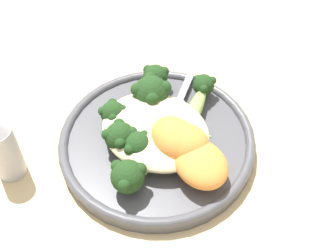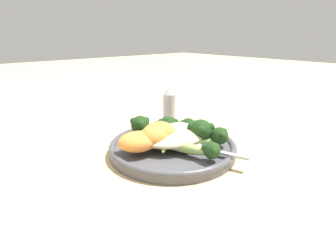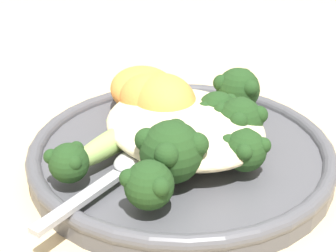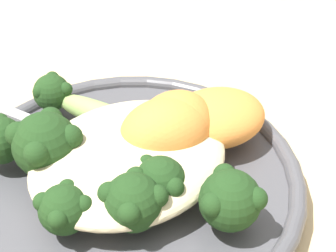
# 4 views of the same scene
# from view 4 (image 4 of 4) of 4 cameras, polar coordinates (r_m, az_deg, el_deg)

# --- Properties ---
(ground_plane) EXTENTS (4.00, 4.00, 0.00)m
(ground_plane) POSITION_cam_4_polar(r_m,az_deg,el_deg) (0.39, -4.60, -6.49)
(ground_plane) COLOR #D6B784
(plate) EXTENTS (0.24, 0.24, 0.02)m
(plate) POSITION_cam_4_polar(r_m,az_deg,el_deg) (0.38, -3.68, -5.64)
(plate) COLOR #4C4C51
(plate) RESTS_ON ground_plane
(quinoa_mound) EXTENTS (0.13, 0.11, 0.03)m
(quinoa_mound) POSITION_cam_4_polar(r_m,az_deg,el_deg) (0.36, -4.48, -3.60)
(quinoa_mound) COLOR beige
(quinoa_mound) RESTS_ON plate
(broccoli_stalk_0) EXTENTS (0.06, 0.11, 0.03)m
(broccoli_stalk_0) POSITION_cam_4_polar(r_m,az_deg,el_deg) (0.41, -8.40, 1.98)
(broccoli_stalk_0) COLOR #8EB25B
(broccoli_stalk_0) RESTS_ON plate
(broccoli_stalk_1) EXTENTS (0.11, 0.08, 0.03)m
(broccoli_stalk_1) POSITION_cam_4_polar(r_m,az_deg,el_deg) (0.39, -13.88, -1.45)
(broccoli_stalk_1) COLOR #8EB25B
(broccoli_stalk_1) RESTS_ON plate
(broccoli_stalk_2) EXTENTS (0.12, 0.06, 0.04)m
(broccoli_stalk_2) POSITION_cam_4_polar(r_m,az_deg,el_deg) (0.37, -10.39, -1.68)
(broccoli_stalk_2) COLOR #8EB25B
(broccoli_stalk_2) RESTS_ON plate
(broccoli_stalk_3) EXTENTS (0.11, 0.05, 0.03)m
(broccoli_stalk_3) POSITION_cam_4_polar(r_m,az_deg,el_deg) (0.34, -8.87, -7.10)
(broccoli_stalk_3) COLOR #8EB25B
(broccoli_stalk_3) RESTS_ON plate
(broccoli_stalk_4) EXTENTS (0.10, 0.10, 0.04)m
(broccoli_stalk_4) POSITION_cam_4_polar(r_m,az_deg,el_deg) (0.34, -3.17, -6.32)
(broccoli_stalk_4) COLOR #8EB25B
(broccoli_stalk_4) RESTS_ON plate
(broccoli_stalk_5) EXTENTS (0.06, 0.08, 0.03)m
(broccoli_stalk_5) POSITION_cam_4_polar(r_m,az_deg,el_deg) (0.35, -0.83, -4.97)
(broccoli_stalk_5) COLOR #8EB25B
(broccoli_stalk_5) RESTS_ON plate
(broccoli_stalk_6) EXTENTS (0.04, 0.12, 0.04)m
(broccoli_stalk_6) POSITION_cam_4_polar(r_m,az_deg,el_deg) (0.34, 5.18, -6.68)
(broccoli_stalk_6) COLOR #8EB25B
(broccoli_stalk_6) RESTS_ON plate
(sweet_potato_chunk_0) EXTENTS (0.09, 0.08, 0.03)m
(sweet_potato_chunk_0) POSITION_cam_4_polar(r_m,az_deg,el_deg) (0.39, 4.94, 0.87)
(sweet_potato_chunk_0) COLOR orange
(sweet_potato_chunk_0) RESTS_ON plate
(sweet_potato_chunk_1) EXTENTS (0.07, 0.06, 0.04)m
(sweet_potato_chunk_1) POSITION_cam_4_polar(r_m,az_deg,el_deg) (0.37, -0.31, -0.60)
(sweet_potato_chunk_1) COLOR orange
(sweet_potato_chunk_1) RESTS_ON plate
(sweet_potato_chunk_2) EXTENTS (0.08, 0.07, 0.04)m
(sweet_potato_chunk_2) POSITION_cam_4_polar(r_m,az_deg,el_deg) (0.38, 0.65, -0.00)
(sweet_potato_chunk_2) COLOR orange
(sweet_potato_chunk_2) RESTS_ON plate
(spoon) EXTENTS (0.06, 0.11, 0.01)m
(spoon) POSITION_cam_4_polar(r_m,az_deg,el_deg) (0.41, -10.96, -0.46)
(spoon) COLOR #A3A3A8
(spoon) RESTS_ON plate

